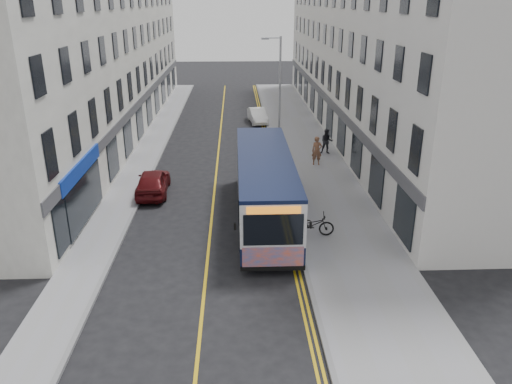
{
  "coord_description": "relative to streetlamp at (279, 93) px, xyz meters",
  "views": [
    {
      "loc": [
        1.28,
        -19.33,
        10.27
      ],
      "look_at": [
        2.2,
        2.92,
        1.6
      ],
      "focal_mm": 35.0,
      "sensor_mm": 36.0,
      "label": 1
    }
  ],
  "objects": [
    {
      "name": "streetlamp",
      "position": [
        0.0,
        0.0,
        0.0
      ],
      "size": [
        1.32,
        0.18,
        8.0
      ],
      "color": "#9A9CA3",
      "rests_on": "ground"
    },
    {
      "name": "road_dbl_yellow_outer",
      "position": [
        -0.42,
        -2.0,
        -4.38
      ],
      "size": [
        0.1,
        64.0,
        0.01
      ],
      "primitive_type": "cube",
      "color": "gold",
      "rests_on": "ground"
    },
    {
      "name": "pavement_west",
      "position": [
        -9.17,
        -2.0,
        -4.32
      ],
      "size": [
        2.0,
        64.0,
        0.12
      ],
      "primitive_type": "cube",
      "color": "gray",
      "rests_on": "ground"
    },
    {
      "name": "bicycle",
      "position": [
        0.5,
        -12.86,
        -3.73
      ],
      "size": [
        2.07,
        0.8,
        1.07
      ],
      "primitive_type": "imported",
      "rotation": [
        0.0,
        0.0,
        1.53
      ],
      "color": "black",
      "rests_on": "pavement_east"
    },
    {
      "name": "ground",
      "position": [
        -4.17,
        -14.0,
        -4.38
      ],
      "size": [
        140.0,
        140.0,
        0.0
      ],
      "primitive_type": "plane",
      "color": "black",
      "rests_on": "ground"
    },
    {
      "name": "city_bus",
      "position": [
        -1.53,
        -10.69,
        -2.59
      ],
      "size": [
        2.63,
        11.25,
        3.27
      ],
      "color": "black",
      "rests_on": "ground"
    },
    {
      "name": "kerb_west",
      "position": [
        -8.17,
        -2.0,
        -4.32
      ],
      "size": [
        0.18,
        64.0,
        0.13
      ],
      "primitive_type": "cube",
      "color": "slate",
      "rests_on": "ground"
    },
    {
      "name": "terrace_west",
      "position": [
        -13.17,
        7.0,
        2.12
      ],
      "size": [
        6.0,
        46.0,
        13.0
      ],
      "primitive_type": "cube",
      "color": "white",
      "rests_on": "ground"
    },
    {
      "name": "kerb_east",
      "position": [
        -0.17,
        -2.0,
        -4.32
      ],
      "size": [
        0.18,
        64.0,
        0.13
      ],
      "primitive_type": "cube",
      "color": "slate",
      "rests_on": "ground"
    },
    {
      "name": "car_white",
      "position": [
        -0.97,
        9.95,
        -3.76
      ],
      "size": [
        1.82,
        3.93,
        1.25
      ],
      "primitive_type": "imported",
      "rotation": [
        0.0,
        0.0,
        0.13
      ],
      "color": "white",
      "rests_on": "ground"
    },
    {
      "name": "road_centre_line",
      "position": [
        -4.17,
        -2.0,
        -4.38
      ],
      "size": [
        0.12,
        64.0,
        0.01
      ],
      "primitive_type": "cube",
      "color": "gold",
      "rests_on": "ground"
    },
    {
      "name": "road_dbl_yellow_inner",
      "position": [
        -0.62,
        -2.0,
        -4.38
      ],
      "size": [
        0.1,
        64.0,
        0.01
      ],
      "primitive_type": "cube",
      "color": "gold",
      "rests_on": "ground"
    },
    {
      "name": "pedestrian_far",
      "position": [
        3.41,
        -0.04,
        -3.39
      ],
      "size": [
        0.91,
        0.75,
        1.74
      ],
      "primitive_type": "imported",
      "rotation": [
        0.0,
        0.0,
        -0.12
      ],
      "color": "black",
      "rests_on": "pavement_east"
    },
    {
      "name": "terrace_east",
      "position": [
        7.33,
        7.0,
        2.12
      ],
      "size": [
        6.0,
        46.0,
        13.0
      ],
      "primitive_type": "cube",
      "color": "silver",
      "rests_on": "ground"
    },
    {
      "name": "pavement_east",
      "position": [
        2.08,
        -2.0,
        -4.32
      ],
      "size": [
        4.5,
        64.0,
        0.12
      ],
      "primitive_type": "cube",
      "color": "gray",
      "rests_on": "ground"
    },
    {
      "name": "pedestrian_near",
      "position": [
        2.34,
        -2.47,
        -3.33
      ],
      "size": [
        0.68,
        0.45,
        1.86
      ],
      "primitive_type": "imported",
      "rotation": [
        0.0,
        0.0,
        0.0
      ],
      "color": "brown",
      "rests_on": "pavement_east"
    },
    {
      "name": "car_maroon",
      "position": [
        -7.57,
        -6.99,
        -3.67
      ],
      "size": [
        1.82,
        4.24,
        1.43
      ],
      "primitive_type": "imported",
      "rotation": [
        0.0,
        0.0,
        3.18
      ],
      "color": "#550E11",
      "rests_on": "ground"
    }
  ]
}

